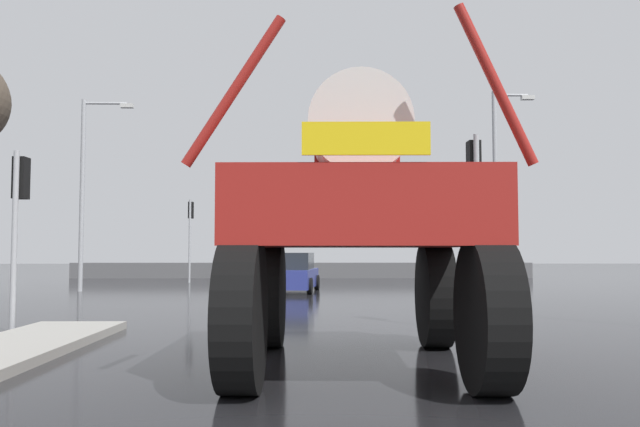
% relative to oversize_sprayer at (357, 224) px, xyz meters
% --- Properties ---
extents(ground_plane, '(120.00, 120.00, 0.00)m').
position_rel_oversize_sprayer_xyz_m(ground_plane, '(-1.04, 11.15, -1.97)').
color(ground_plane, black).
extents(oversize_sprayer, '(3.97, 5.32, 4.37)m').
position_rel_oversize_sprayer_xyz_m(oversize_sprayer, '(0.00, 0.00, 0.00)').
color(oversize_sprayer, black).
rests_on(oversize_sprayer, ground).
extents(sedan_ahead, '(2.23, 4.26, 1.52)m').
position_rel_oversize_sprayer_xyz_m(sedan_ahead, '(-1.34, 16.03, -1.25)').
color(sedan_ahead, navy).
rests_on(sedan_ahead, ground).
extents(traffic_signal_near_left, '(0.24, 0.54, 3.57)m').
position_rel_oversize_sprayer_xyz_m(traffic_signal_near_left, '(-6.45, 3.92, 0.64)').
color(traffic_signal_near_left, '#A8AAAF').
rests_on(traffic_signal_near_left, ground).
extents(traffic_signal_near_right, '(0.24, 0.54, 3.92)m').
position_rel_oversize_sprayer_xyz_m(traffic_signal_near_right, '(2.69, 3.91, 0.90)').
color(traffic_signal_near_right, '#A8AAAF').
rests_on(traffic_signal_near_right, ground).
extents(traffic_signal_far_left, '(0.24, 0.55, 4.17)m').
position_rel_oversize_sprayer_xyz_m(traffic_signal_far_left, '(-6.65, 23.47, 1.08)').
color(traffic_signal_far_left, '#A8AAAF').
rests_on(traffic_signal_far_left, ground).
extents(traffic_signal_far_right, '(0.24, 0.55, 3.28)m').
position_rel_oversize_sprayer_xyz_m(traffic_signal_far_right, '(-4.47, 23.49, 0.42)').
color(traffic_signal_far_right, '#A8AAAF').
rests_on(traffic_signal_far_right, ground).
extents(streetlight_far_left, '(2.05, 0.24, 7.63)m').
position_rel_oversize_sprayer_xyz_m(streetlight_far_left, '(-9.48, 16.46, 2.31)').
color(streetlight_far_left, '#A8AAAF').
rests_on(streetlight_far_left, ground).
extents(streetlight_far_right, '(1.67, 0.24, 7.89)m').
position_rel_oversize_sprayer_xyz_m(streetlight_far_right, '(6.76, 15.89, 2.40)').
color(streetlight_far_right, '#A8AAAF').
rests_on(streetlight_far_right, ground).
extents(roadside_barrier, '(27.02, 0.24, 0.90)m').
position_rel_oversize_sprayer_xyz_m(roadside_barrier, '(-1.04, 28.59, -1.52)').
color(roadside_barrier, '#59595B').
rests_on(roadside_barrier, ground).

